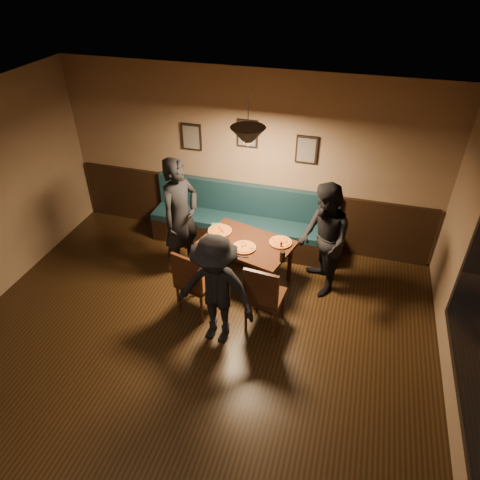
# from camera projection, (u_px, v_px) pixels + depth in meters

# --- Properties ---
(floor) EXTENTS (7.00, 7.00, 0.00)m
(floor) POSITION_uv_depth(u_px,v_px,m) (163.00, 406.00, 4.82)
(floor) COLOR black
(floor) RESTS_ON ground
(ceiling) EXTENTS (7.00, 7.00, 0.00)m
(ceiling) POSITION_uv_depth(u_px,v_px,m) (125.00, 177.00, 3.22)
(ceiling) COLOR silver
(ceiling) RESTS_ON ground
(wall_back) EXTENTS (6.00, 0.00, 6.00)m
(wall_back) POSITION_uv_depth(u_px,v_px,m) (248.00, 161.00, 6.78)
(wall_back) COLOR #8C704F
(wall_back) RESTS_ON ground
(wainscot) EXTENTS (5.88, 0.06, 1.00)m
(wainscot) POSITION_uv_depth(u_px,v_px,m) (247.00, 211.00, 7.27)
(wainscot) COLOR black
(wainscot) RESTS_ON ground
(booth_bench) EXTENTS (3.00, 0.60, 1.00)m
(booth_bench) POSITION_uv_depth(u_px,v_px,m) (242.00, 220.00, 7.06)
(booth_bench) COLOR #0F232D
(booth_bench) RESTS_ON ground
(picture_left) EXTENTS (0.32, 0.04, 0.42)m
(picture_left) POSITION_uv_depth(u_px,v_px,m) (192.00, 137.00, 6.79)
(picture_left) COLOR black
(picture_left) RESTS_ON wall_back
(picture_center) EXTENTS (0.32, 0.04, 0.42)m
(picture_center) POSITION_uv_depth(u_px,v_px,m) (247.00, 134.00, 6.50)
(picture_center) COLOR black
(picture_center) RESTS_ON wall_back
(picture_right) EXTENTS (0.32, 0.04, 0.42)m
(picture_right) POSITION_uv_depth(u_px,v_px,m) (307.00, 150.00, 6.38)
(picture_right) COLOR black
(picture_right) RESTS_ON wall_back
(pendant_lamp) EXTENTS (0.44, 0.44, 0.25)m
(pendant_lamp) POSITION_uv_depth(u_px,v_px,m) (248.00, 137.00, 5.33)
(pendant_lamp) COLOR black
(pendant_lamp) RESTS_ON ceiling
(dining_table) EXTENTS (1.43, 1.11, 0.67)m
(dining_table) POSITION_uv_depth(u_px,v_px,m) (247.00, 261.00, 6.42)
(dining_table) COLOR black
(dining_table) RESTS_ON floor
(chair_near_left) EXTENTS (0.55, 0.55, 1.01)m
(chair_near_left) POSITION_uv_depth(u_px,v_px,m) (197.00, 280.00, 5.80)
(chair_near_left) COLOR black
(chair_near_left) RESTS_ON floor
(chair_near_right) EXTENTS (0.49, 0.49, 1.02)m
(chair_near_right) POSITION_uv_depth(u_px,v_px,m) (265.00, 294.00, 5.57)
(chair_near_right) COLOR #33170E
(chair_near_right) RESTS_ON floor
(diner_left) EXTENTS (0.66, 0.78, 1.84)m
(diner_left) POSITION_uv_depth(u_px,v_px,m) (181.00, 217.00, 6.32)
(diner_left) COLOR black
(diner_left) RESTS_ON floor
(diner_right) EXTENTS (0.91, 1.00, 1.67)m
(diner_right) POSITION_uv_depth(u_px,v_px,m) (323.00, 240.00, 5.98)
(diner_right) COLOR black
(diner_right) RESTS_ON floor
(diner_front) EXTENTS (1.05, 0.68, 1.54)m
(diner_front) POSITION_uv_depth(u_px,v_px,m) (216.00, 291.00, 5.22)
(diner_front) COLOR black
(diner_front) RESTS_ON floor
(pizza_a) EXTENTS (0.41, 0.41, 0.04)m
(pizza_a) POSITION_uv_depth(u_px,v_px,m) (220.00, 231.00, 6.44)
(pizza_a) COLOR orange
(pizza_a) RESTS_ON dining_table
(pizza_b) EXTENTS (0.43, 0.43, 0.04)m
(pizza_b) POSITION_uv_depth(u_px,v_px,m) (244.00, 247.00, 6.10)
(pizza_b) COLOR #C36B24
(pizza_b) RESTS_ON dining_table
(pizza_c) EXTENTS (0.37, 0.37, 0.04)m
(pizza_c) POSITION_uv_depth(u_px,v_px,m) (280.00, 242.00, 6.20)
(pizza_c) COLOR orange
(pizza_c) RESTS_ON dining_table
(soda_glass) EXTENTS (0.09, 0.09, 0.16)m
(soda_glass) POSITION_uv_depth(u_px,v_px,m) (282.00, 256.00, 5.82)
(soda_glass) COLOR black
(soda_glass) RESTS_ON dining_table
(tabasco_bottle) EXTENTS (0.03, 0.03, 0.13)m
(tabasco_bottle) POSITION_uv_depth(u_px,v_px,m) (281.00, 245.00, 6.07)
(tabasco_bottle) COLOR #9A0514
(tabasco_bottle) RESTS_ON dining_table
(napkin_a) EXTENTS (0.19, 0.19, 0.01)m
(napkin_a) POSITION_uv_depth(u_px,v_px,m) (217.00, 226.00, 6.58)
(napkin_a) COLOR #1D6D38
(napkin_a) RESTS_ON dining_table
(napkin_b) EXTENTS (0.19, 0.19, 0.01)m
(napkin_b) POSITION_uv_depth(u_px,v_px,m) (207.00, 248.00, 6.10)
(napkin_b) COLOR #1D6F1F
(napkin_b) RESTS_ON dining_table
(cutlery_set) EXTENTS (0.19, 0.05, 0.00)m
(cutlery_set) POSITION_uv_depth(u_px,v_px,m) (238.00, 256.00, 5.95)
(cutlery_set) COLOR #B4B4B9
(cutlery_set) RESTS_ON dining_table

